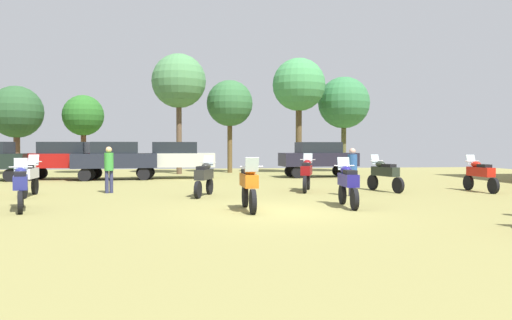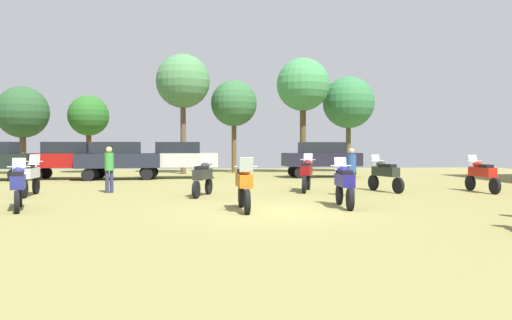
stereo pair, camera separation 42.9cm
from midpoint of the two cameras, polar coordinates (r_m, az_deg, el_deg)
ground_plane at (r=13.94m, az=2.73°, el=-5.86°), size 44.00×52.00×0.02m
motorcycle_1 at (r=15.61m, az=-24.55°, el=-2.53°), size 0.84×2.17×1.45m
motorcycle_4 at (r=21.51m, az=24.65°, el=-1.44°), size 0.62×2.24×1.44m
motorcycle_5 at (r=20.01m, az=6.34°, el=-1.44°), size 0.87×2.21×1.49m
motorcycle_6 at (r=20.45m, az=14.93°, el=-1.49°), size 0.80×2.18×1.44m
motorcycle_7 at (r=14.02m, az=-0.48°, el=-2.74°), size 0.62×2.23×1.50m
motorcycle_9 at (r=19.72m, az=-23.56°, el=-1.65°), size 0.62×2.15×1.48m
motorcycle_10 at (r=18.06m, az=-5.34°, el=-1.86°), size 0.82×2.04×1.44m
motorcycle_11 at (r=15.05m, az=10.75°, el=-2.56°), size 0.62×2.10×1.45m
car_1 at (r=28.68m, az=-20.02°, el=0.27°), size 4.40×2.06×2.00m
car_2 at (r=28.08m, az=-8.35°, el=0.32°), size 4.32×1.85×2.00m
car_3 at (r=29.02m, az=7.83°, el=0.37°), size 4.43×2.12×2.00m
car_5 at (r=27.63m, az=-14.94°, el=0.26°), size 4.52×2.42×2.00m
person_2 at (r=20.00m, az=-15.66°, el=-0.64°), size 0.45×0.45×1.77m
person_3 at (r=18.31m, az=11.38°, el=-0.91°), size 0.46×0.46×1.72m
tree_1 at (r=32.67m, az=-7.87°, el=8.73°), size 3.42×3.42×7.61m
tree_2 at (r=34.87m, az=-24.55°, el=4.88°), size 3.23×3.23×5.52m
tree_3 at (r=34.62m, az=-18.05°, el=4.72°), size 2.62×2.62×5.07m
tree_4 at (r=33.28m, az=5.70°, el=8.38°), size 3.44×3.44×7.50m
tree_6 at (r=33.74m, az=-2.14°, el=6.36°), size 3.06×3.06×6.15m
tree_7 at (r=35.19m, az=10.76°, el=6.36°), size 3.52×3.52×6.51m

